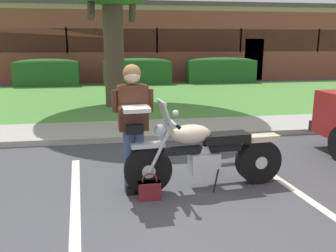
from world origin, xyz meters
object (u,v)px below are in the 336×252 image
at_px(hedge_center_left, 137,71).
at_px(handbag, 150,189).
at_px(hedge_left, 47,72).
at_px(brick_building, 147,42).
at_px(rider_person, 133,119).
at_px(hedge_center_right, 221,70).
at_px(motorcycle, 211,153).

bearing_deg(hedge_center_left, handbag, -93.70).
height_order(hedge_left, brick_building, brick_building).
bearing_deg(hedge_center_left, brick_building, 79.67).
xyz_separation_m(rider_person, hedge_left, (-2.99, 11.91, -0.36)).
distance_m(hedge_center_left, brick_building, 6.18).
xyz_separation_m(handbag, brick_building, (1.87, 18.13, 1.79)).
xyz_separation_m(handbag, hedge_center_right, (4.74, 12.18, 0.51)).
distance_m(rider_person, brick_building, 18.00).
relative_size(handbag, hedge_center_right, 0.11).
xyz_separation_m(rider_person, brick_building, (2.04, 17.86, 0.92)).
height_order(hedge_center_left, brick_building, brick_building).
relative_size(motorcycle, brick_building, 0.09).
bearing_deg(rider_person, hedge_center_right, 67.57).
height_order(motorcycle, rider_person, rider_person).
height_order(motorcycle, handbag, motorcycle).
height_order(motorcycle, hedge_center_left, motorcycle).
distance_m(hedge_left, brick_building, 7.90).
bearing_deg(rider_person, motorcycle, 0.25).
relative_size(hedge_left, hedge_center_left, 0.90).
distance_m(hedge_center_left, hedge_center_right, 3.95).
distance_m(handbag, hedge_center_right, 13.08).
xyz_separation_m(hedge_left, hedge_center_right, (7.91, 0.00, 0.00)).
relative_size(motorcycle, handbag, 6.23).
distance_m(motorcycle, hedge_left, 12.57).
bearing_deg(rider_person, hedge_center_left, 85.39).
bearing_deg(hedge_center_right, hedge_left, 180.00).
bearing_deg(brick_building, hedge_center_left, -100.33).
bearing_deg(brick_building, hedge_left, -130.26).
bearing_deg(handbag, hedge_left, 104.57).
bearing_deg(hedge_center_right, brick_building, 115.75).
xyz_separation_m(motorcycle, hedge_center_right, (3.86, 11.90, 0.16)).
height_order(motorcycle, hedge_left, motorcycle).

